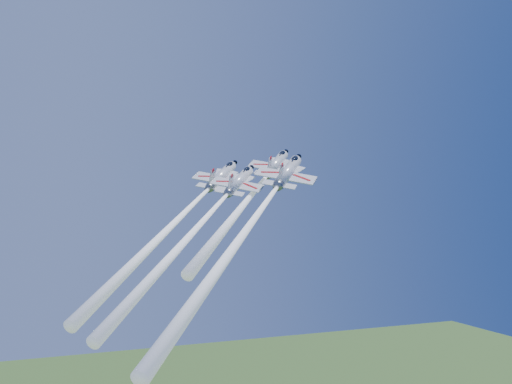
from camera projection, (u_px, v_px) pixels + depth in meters
name	position (u px, v px, depth m)	size (l,w,h in m)	color
jet_lead	(252.00, 194.00, 92.82)	(22.66, 32.19, 33.08)	silver
jet_left	(181.00, 216.00, 86.53)	(24.30, 34.96, 37.82)	silver
jet_right	(252.00, 222.00, 79.39)	(27.62, 39.88, 43.68)	silver
jet_slot	(201.00, 224.00, 79.50)	(22.89, 33.03, 36.14)	silver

